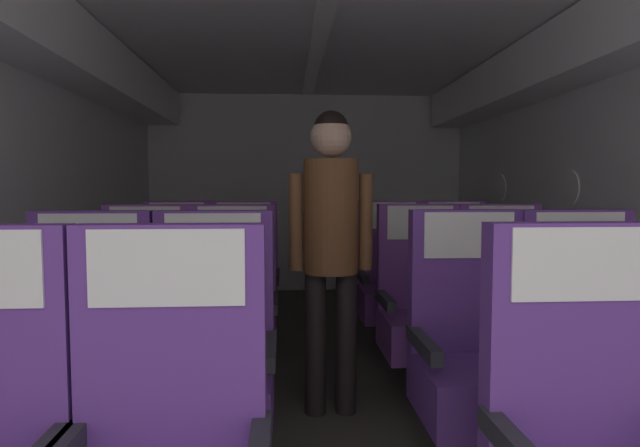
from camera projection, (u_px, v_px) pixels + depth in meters
ground at (328, 390)px, 3.09m from camera, size 3.83×6.42×0.02m
fuselage_shell at (324, 111)px, 3.25m from camera, size 3.71×6.07×2.30m
seat_b_left_window at (84, 367)px, 2.11m from camera, size 0.53×0.48×1.08m
seat_b_left_aisle at (212, 365)px, 2.13m from camera, size 0.53×0.48×1.08m
seat_b_right_aisle at (588, 357)px, 2.24m from camera, size 0.53×0.48×1.08m
seat_b_right_window at (474, 357)px, 2.23m from camera, size 0.53×0.48×1.08m
seat_c_left_window at (143, 316)px, 2.96m from camera, size 0.53×0.48×1.08m
seat_c_left_aisle at (232, 315)px, 2.98m from camera, size 0.53×0.48×1.08m
seat_c_right_aisle at (506, 310)px, 3.09m from camera, size 0.53×0.48×1.08m
seat_c_right_window at (423, 311)px, 3.07m from camera, size 0.53×0.48×1.08m
seat_d_left_window at (176, 287)px, 3.81m from camera, size 0.53×0.48×1.08m
seat_d_left_aisle at (243, 286)px, 3.84m from camera, size 0.53×0.48×1.08m
seat_d_right_aisle at (457, 284)px, 3.96m from camera, size 0.53×0.48×1.08m
seat_d_right_window at (392, 285)px, 3.91m from camera, size 0.53×0.48×1.08m
flight_attendant at (331, 230)px, 2.69m from camera, size 0.43×0.28×1.57m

